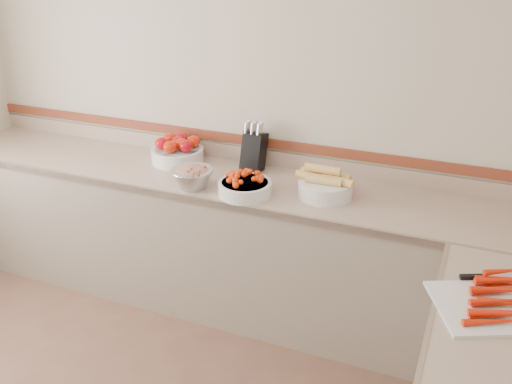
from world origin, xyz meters
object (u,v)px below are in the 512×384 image
at_px(knife_block, 254,150).
at_px(cutting_board, 496,301).
at_px(tomato_bowl, 178,151).
at_px(cherry_tomato_bowl, 245,185).
at_px(rhubarb_bowl, 193,176).
at_px(corn_bowl, 325,185).

height_order(knife_block, cutting_board, knife_block).
xyz_separation_m(tomato_bowl, cherry_tomato_bowl, (0.62, -0.32, -0.02)).
relative_size(rhubarb_bowl, cutting_board, 0.43).
height_order(corn_bowl, cutting_board, corn_bowl).
distance_m(rhubarb_bowl, cutting_board, 1.79).
distance_m(tomato_bowl, cutting_board, 2.20).
relative_size(cherry_tomato_bowl, cutting_board, 0.53).
bearing_deg(cutting_board, corn_bowl, 140.81).
distance_m(cherry_tomato_bowl, rhubarb_bowl, 0.33).
relative_size(knife_block, rhubarb_bowl, 1.28).
distance_m(knife_block, cherry_tomato_bowl, 0.41).
relative_size(knife_block, tomato_bowl, 0.93).
height_order(rhubarb_bowl, cutting_board, rhubarb_bowl).
bearing_deg(knife_block, cutting_board, -33.85).
relative_size(corn_bowl, rhubarb_bowl, 1.38).
height_order(tomato_bowl, cutting_board, tomato_bowl).
relative_size(knife_block, cutting_board, 0.55).
bearing_deg(corn_bowl, tomato_bowl, 171.47).
bearing_deg(cutting_board, rhubarb_bowl, 161.14).
height_order(knife_block, corn_bowl, knife_block).
distance_m(knife_block, rhubarb_bowl, 0.47).
relative_size(cherry_tomato_bowl, rhubarb_bowl, 1.23).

